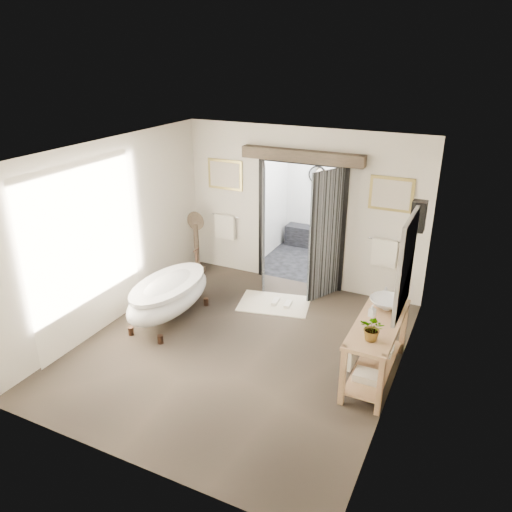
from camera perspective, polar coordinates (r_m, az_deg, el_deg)
name	(u,v)px	position (r m, az deg, el deg)	size (l,w,h in m)	color
ground_plane	(239,347)	(7.57, -2.00, -10.36)	(5.00, 5.00, 0.00)	brown
room_shell	(230,233)	(6.65, -2.99, 2.70)	(4.52, 5.02, 2.91)	beige
shower_room	(326,215)	(10.55, 8.04, 4.71)	(2.22, 2.01, 2.51)	black
back_wall_dressing	(298,206)	(8.84, 4.85, 5.76)	(3.82, 0.77, 2.52)	black
clawfoot_tub	(169,295)	(8.18, -9.92, -4.38)	(0.84, 1.89, 0.92)	#3C271B
vanity	(374,344)	(6.88, 13.35, -9.78)	(0.57, 1.60, 0.85)	tan
pedestal_mirror	(197,246)	(9.82, -6.79, 1.09)	(0.37, 0.24, 1.25)	brown
rug	(274,304)	(8.74, 2.10, -5.45)	(1.20, 0.80, 0.01)	beige
slippers	(282,303)	(8.70, 2.95, -5.35)	(0.37, 0.27, 0.05)	silver
basin	(387,304)	(7.00, 14.71, -5.30)	(0.47, 0.47, 0.16)	white
plant	(373,328)	(6.22, 13.24, -8.04)	(0.30, 0.26, 0.33)	gray
soap_bottle_a	(372,311)	(6.77, 13.14, -6.11)	(0.08, 0.08, 0.17)	gray
soap_bottle_b	(386,293)	(7.28, 14.58, -4.09)	(0.14, 0.14, 0.18)	gray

